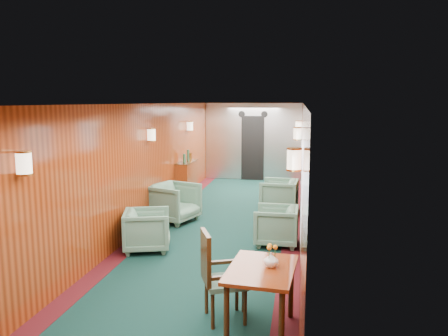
{
  "coord_description": "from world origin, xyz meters",
  "views": [
    {
      "loc": [
        1.47,
        -7.61,
        2.44
      ],
      "look_at": [
        0.0,
        0.71,
        1.15
      ],
      "focal_mm": 35.0,
      "sensor_mm": 36.0,
      "label": 1
    }
  ],
  "objects_px": {
    "armchair_left_near": "(147,230)",
    "armchair_right_near": "(276,226)",
    "side_chair": "(217,273)",
    "armchair_left_far": "(174,203)",
    "armchair_right_far": "(279,196)",
    "dining_table": "(261,278)",
    "credenza": "(187,180)"
  },
  "relations": [
    {
      "from": "armchair_left_near",
      "to": "armchair_right_far",
      "type": "distance_m",
      "value": 3.55
    },
    {
      "from": "armchair_left_near",
      "to": "armchair_left_far",
      "type": "xyz_separation_m",
      "value": [
        -0.06,
        1.76,
        0.06
      ]
    },
    {
      "from": "armchair_left_near",
      "to": "armchair_left_far",
      "type": "relative_size",
      "value": 0.86
    },
    {
      "from": "credenza",
      "to": "armchair_right_far",
      "type": "relative_size",
      "value": 1.54
    },
    {
      "from": "dining_table",
      "to": "side_chair",
      "type": "relative_size",
      "value": 0.99
    },
    {
      "from": "dining_table",
      "to": "armchair_left_far",
      "type": "bearing_deg",
      "value": 122.73
    },
    {
      "from": "side_chair",
      "to": "armchair_right_far",
      "type": "xyz_separation_m",
      "value": [
        0.44,
        5.04,
        -0.19
      ]
    },
    {
      "from": "dining_table",
      "to": "credenza",
      "type": "bearing_deg",
      "value": 116.48
    },
    {
      "from": "dining_table",
      "to": "armchair_right_near",
      "type": "height_order",
      "value": "dining_table"
    },
    {
      "from": "armchair_left_far",
      "to": "side_chair",
      "type": "bearing_deg",
      "value": -137.18
    },
    {
      "from": "armchair_left_far",
      "to": "armchair_right_far",
      "type": "xyz_separation_m",
      "value": [
        2.07,
        1.16,
        -0.03
      ]
    },
    {
      "from": "side_chair",
      "to": "armchair_right_far",
      "type": "distance_m",
      "value": 5.06
    },
    {
      "from": "armchair_left_far",
      "to": "armchair_right_far",
      "type": "relative_size",
      "value": 1.07
    },
    {
      "from": "credenza",
      "to": "armchair_left_far",
      "type": "relative_size",
      "value": 1.43
    },
    {
      "from": "side_chair",
      "to": "armchair_right_far",
      "type": "bearing_deg",
      "value": 62.17
    },
    {
      "from": "armchair_right_near",
      "to": "armchair_right_far",
      "type": "xyz_separation_m",
      "value": [
        -0.07,
        2.28,
        0.03
      ]
    },
    {
      "from": "credenza",
      "to": "armchair_left_near",
      "type": "bearing_deg",
      "value": -84.87
    },
    {
      "from": "armchair_left_near",
      "to": "credenza",
      "type": "bearing_deg",
      "value": -11.64
    },
    {
      "from": "credenza",
      "to": "armchair_right_far",
      "type": "distance_m",
      "value": 2.54
    },
    {
      "from": "side_chair",
      "to": "armchair_right_far",
      "type": "relative_size",
      "value": 1.28
    },
    {
      "from": "armchair_left_near",
      "to": "armchair_right_near",
      "type": "relative_size",
      "value": 1.01
    },
    {
      "from": "armchair_left_near",
      "to": "armchair_right_far",
      "type": "relative_size",
      "value": 0.92
    },
    {
      "from": "dining_table",
      "to": "armchair_left_near",
      "type": "relative_size",
      "value": 1.37
    },
    {
      "from": "side_chair",
      "to": "dining_table",
      "type": "bearing_deg",
      "value": -42.48
    },
    {
      "from": "armchair_left_far",
      "to": "armchair_right_far",
      "type": "bearing_deg",
      "value": -40.7
    },
    {
      "from": "side_chair",
      "to": "credenza",
      "type": "xyz_separation_m",
      "value": [
        -1.92,
        5.96,
        -0.07
      ]
    },
    {
      "from": "dining_table",
      "to": "credenza",
      "type": "height_order",
      "value": "credenza"
    },
    {
      "from": "armchair_left_near",
      "to": "armchair_right_near",
      "type": "bearing_deg",
      "value": -89.61
    },
    {
      "from": "dining_table",
      "to": "armchair_right_far",
      "type": "relative_size",
      "value": 1.27
    },
    {
      "from": "armchair_left_near",
      "to": "armchair_right_far",
      "type": "height_order",
      "value": "armchair_right_far"
    },
    {
      "from": "side_chair",
      "to": "armchair_left_far",
      "type": "height_order",
      "value": "side_chair"
    },
    {
      "from": "armchair_right_near",
      "to": "armchair_right_far",
      "type": "bearing_deg",
      "value": -177.36
    }
  ]
}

